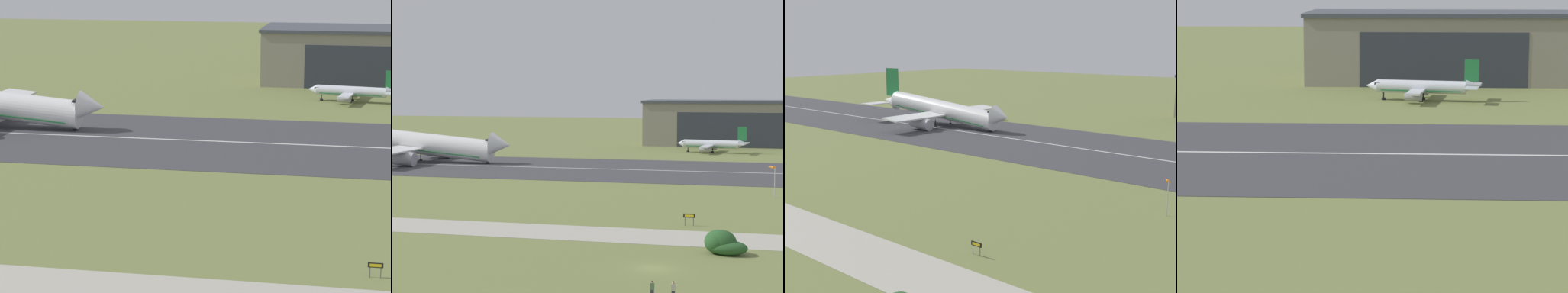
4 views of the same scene
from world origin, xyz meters
The scene contains 6 objects.
ground_plane centered at (0.00, 50.49, 0.00)m, with size 719.46×719.46×0.00m, color olive.
runway_strip centered at (0.00, 100.97, 0.03)m, with size 479.46×51.21×0.06m, color #3D3D42.
runway_centreline centered at (0.00, 100.97, 0.07)m, with size 431.51×0.70×0.01m, color silver.
hangar_building centered at (-1.21, 190.07, 7.94)m, with size 61.67×27.31×15.85m.
airplane_parked_west centered at (-5.65, 155.22, 2.68)m, with size 22.88×17.89×8.29m.
runway_sign centered at (1.01, 27.82, 1.38)m, with size 1.77×0.14×1.81m.
Camera 1 is at (0.37, -75.63, 37.08)m, focal length 85.00 mm.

